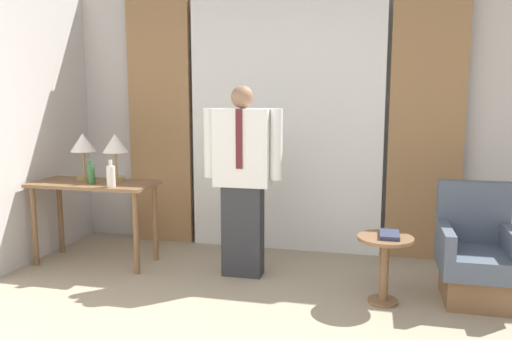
# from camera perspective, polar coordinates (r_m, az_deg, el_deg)

# --- Properties ---
(wall_back) EXTENTS (10.00, 0.06, 2.70)m
(wall_back) POSITION_cam_1_polar(r_m,az_deg,el_deg) (5.14, 3.58, 6.03)
(wall_back) COLOR beige
(wall_back) RESTS_ON ground_plane
(curtain_sheer_center) EXTENTS (1.93, 0.06, 2.58)m
(curtain_sheer_center) POSITION_cam_1_polar(r_m,az_deg,el_deg) (5.01, 3.32, 5.28)
(curtain_sheer_center) COLOR white
(curtain_sheer_center) RESTS_ON ground_plane
(curtain_drape_left) EXTENTS (0.68, 0.06, 2.58)m
(curtain_drape_left) POSITION_cam_1_polar(r_m,az_deg,el_deg) (5.41, -10.93, 5.38)
(curtain_drape_left) COLOR #997047
(curtain_drape_left) RESTS_ON ground_plane
(curtain_drape_right) EXTENTS (0.68, 0.06, 2.58)m
(curtain_drape_right) POSITION_cam_1_polar(r_m,az_deg,el_deg) (4.96, 18.87, 4.80)
(curtain_drape_right) COLOR #997047
(curtain_drape_right) RESTS_ON ground_plane
(desk) EXTENTS (1.14, 0.52, 0.77)m
(desk) POSITION_cam_1_polar(r_m,az_deg,el_deg) (4.89, -17.99, -2.83)
(desk) COLOR brown
(desk) RESTS_ON ground_plane
(table_lamp_left) EXTENTS (0.24, 0.24, 0.44)m
(table_lamp_left) POSITION_cam_1_polar(r_m,az_deg,el_deg) (5.02, -19.16, 2.66)
(table_lamp_left) COLOR #9E7F47
(table_lamp_left) RESTS_ON desk
(table_lamp_right) EXTENTS (0.24, 0.24, 0.44)m
(table_lamp_right) POSITION_cam_1_polar(r_m,az_deg,el_deg) (4.85, -15.78, 2.62)
(table_lamp_right) COLOR #9E7F47
(table_lamp_right) RESTS_ON desk
(bottle_near_edge) EXTENTS (0.08, 0.08, 0.24)m
(bottle_near_edge) POSITION_cam_1_polar(r_m,az_deg,el_deg) (4.56, -16.25, -0.65)
(bottle_near_edge) COLOR silver
(bottle_near_edge) RESTS_ON desk
(bottle_by_lamp) EXTENTS (0.07, 0.07, 0.22)m
(bottle_by_lamp) POSITION_cam_1_polar(r_m,az_deg,el_deg) (4.78, -18.30, -0.45)
(bottle_by_lamp) COLOR #336638
(bottle_by_lamp) RESTS_ON desk
(person) EXTENTS (0.69, 0.23, 1.66)m
(person) POSITION_cam_1_polar(r_m,az_deg,el_deg) (4.30, -1.53, -0.60)
(person) COLOR #2D2D33
(person) RESTS_ON ground_plane
(armchair) EXTENTS (0.55, 0.61, 0.90)m
(armchair) POSITION_cam_1_polar(r_m,az_deg,el_deg) (4.25, 23.79, -9.31)
(armchair) COLOR brown
(armchair) RESTS_ON ground_plane
(side_table) EXTENTS (0.42, 0.42, 0.52)m
(side_table) POSITION_cam_1_polar(r_m,az_deg,el_deg) (3.95, 14.48, -9.71)
(side_table) COLOR brown
(side_table) RESTS_ON ground_plane
(book) EXTENTS (0.14, 0.24, 0.03)m
(book) POSITION_cam_1_polar(r_m,az_deg,el_deg) (3.91, 15.02, -7.15)
(book) COLOR #2D334C
(book) RESTS_ON side_table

